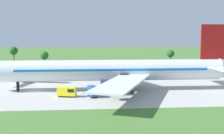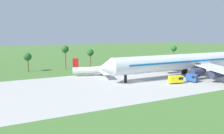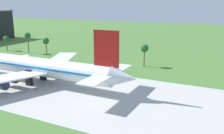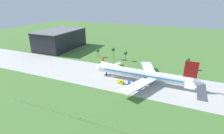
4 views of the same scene
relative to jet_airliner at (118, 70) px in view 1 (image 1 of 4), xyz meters
name	(u,v)px [view 1 (image 1 of 4)]	position (x,y,z in m)	size (l,w,h in m)	color
ground_plane	(35,91)	(-25.07, -0.52, -6.02)	(600.00, 600.00, 0.00)	#477233
taxiway_strip	(35,91)	(-25.07, -0.52, -6.01)	(320.00, 44.00, 0.02)	#B2B2AD
jet_airliner	(118,70)	(0.00, 0.00, 0.00)	(80.71, 62.45, 20.13)	silver
regional_aircraft	(24,75)	(-31.94, 16.52, -3.54)	(24.82, 22.54, 7.54)	white
baggage_tug	(67,92)	(-14.75, -9.10, -4.54)	(5.36, 2.99, 2.76)	black
catering_van	(93,91)	(-7.80, -9.87, -4.43)	(3.07, 4.26, 2.99)	black
palm_tree_row	(52,55)	(-25.24, 39.95, 2.10)	(90.83, 3.60, 11.82)	brown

